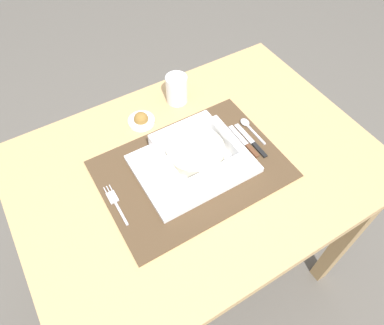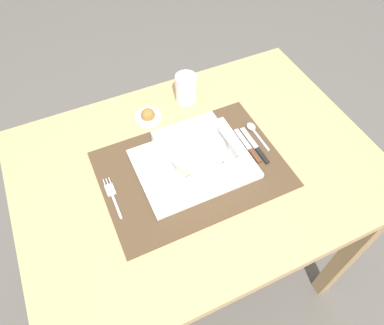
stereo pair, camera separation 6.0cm
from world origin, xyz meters
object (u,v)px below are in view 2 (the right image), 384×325
(condiment_saucer, at_px, (148,116))
(porridge_bowl, at_px, (196,152))
(fork, at_px, (112,195))
(spoon, at_px, (253,130))
(bread_knife, at_px, (249,148))
(dining_table, at_px, (198,187))
(butter_knife, at_px, (256,147))
(drinking_glass, at_px, (186,90))

(condiment_saucer, bearing_deg, porridge_bowl, -73.11)
(fork, distance_m, spoon, 0.44)
(porridge_bowl, distance_m, bread_knife, 0.16)
(spoon, distance_m, condiment_saucer, 0.32)
(bread_knife, bearing_deg, fork, 172.62)
(dining_table, relative_size, bread_knife, 7.36)
(spoon, relative_size, butter_knife, 0.83)
(fork, relative_size, bread_knife, 0.98)
(dining_table, relative_size, spoon, 8.32)
(dining_table, xyz_separation_m, drinking_glass, (0.08, 0.25, 0.15))
(porridge_bowl, bearing_deg, butter_knife, -10.46)
(spoon, bearing_deg, porridge_bowl, -173.87)
(dining_table, relative_size, porridge_bowl, 5.31)
(bread_knife, distance_m, drinking_glass, 0.27)
(porridge_bowl, relative_size, butter_knife, 1.30)
(drinking_glass, bearing_deg, condiment_saucer, -168.44)
(fork, xyz_separation_m, condiment_saucer, (0.18, 0.22, 0.01))
(porridge_bowl, height_order, butter_knife, porridge_bowl)
(bread_knife, xyz_separation_m, drinking_glass, (-0.08, 0.26, 0.04))
(fork, distance_m, condiment_saucer, 0.28)
(dining_table, distance_m, butter_knife, 0.21)
(butter_knife, bearing_deg, drinking_glass, 108.47)
(porridge_bowl, xyz_separation_m, condiment_saucer, (-0.06, 0.21, -0.03))
(condiment_saucer, bearing_deg, spoon, -34.24)
(butter_knife, distance_m, condiment_saucer, 0.33)
(butter_knife, distance_m, bread_knife, 0.02)
(butter_knife, relative_size, bread_knife, 1.06)
(porridge_bowl, bearing_deg, dining_table, -88.15)
(spoon, xyz_separation_m, butter_knife, (-0.03, -0.06, -0.00))
(fork, height_order, bread_knife, bread_knife)
(fork, height_order, butter_knife, butter_knife)
(drinking_glass, bearing_deg, porridge_bowl, -108.01)
(spoon, relative_size, drinking_glass, 1.29)
(condiment_saucer, bearing_deg, butter_knife, -45.41)
(porridge_bowl, relative_size, bread_knife, 1.39)
(butter_knife, bearing_deg, bread_knife, 155.46)
(dining_table, relative_size, condiment_saucer, 12.39)
(drinking_glass, bearing_deg, fork, -142.52)
(porridge_bowl, bearing_deg, condiment_saucer, 106.89)
(porridge_bowl, distance_m, drinking_glass, 0.25)
(dining_table, bearing_deg, butter_knife, -6.20)
(fork, height_order, spoon, spoon)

